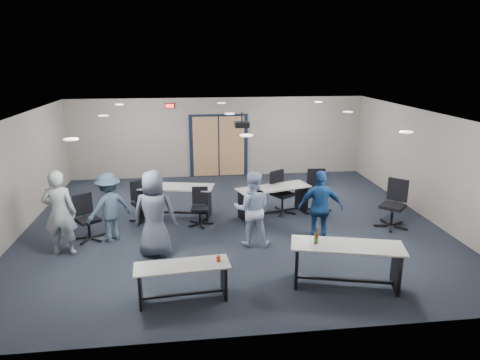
{
  "coord_description": "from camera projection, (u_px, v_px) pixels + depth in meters",
  "views": [
    {
      "loc": [
        -1.02,
        -9.93,
        4.02
      ],
      "look_at": [
        0.16,
        -0.3,
        1.21
      ],
      "focal_mm": 32.0,
      "sensor_mm": 36.0,
      "label": 1
    }
  ],
  "objects": [
    {
      "name": "floor",
      "position": [
        232.0,
        223.0,
        10.7
      ],
      "size": [
        10.0,
        10.0,
        0.0
      ],
      "primitive_type": "plane",
      "color": "black",
      "rests_on": "ground"
    },
    {
      "name": "back_wall",
      "position": [
        219.0,
        137.0,
        14.61
      ],
      "size": [
        10.0,
        0.04,
        2.7
      ],
      "primitive_type": "cube",
      "color": "gray",
      "rests_on": "floor"
    },
    {
      "name": "front_wall",
      "position": [
        265.0,
        253.0,
        6.03
      ],
      "size": [
        10.0,
        0.04,
        2.7
      ],
      "primitive_type": "cube",
      "color": "gray",
      "rests_on": "floor"
    },
    {
      "name": "left_wall",
      "position": [
        14.0,
        178.0,
        9.74
      ],
      "size": [
        0.04,
        9.0,
        2.7
      ],
      "primitive_type": "cube",
      "color": "gray",
      "rests_on": "floor"
    },
    {
      "name": "right_wall",
      "position": [
        427.0,
        165.0,
        10.91
      ],
      "size": [
        0.04,
        9.0,
        2.7
      ],
      "primitive_type": "cube",
      "color": "gray",
      "rests_on": "floor"
    },
    {
      "name": "ceiling",
      "position": [
        232.0,
        115.0,
        9.95
      ],
      "size": [
        10.0,
        9.0,
        0.04
      ],
      "primitive_type": "cube",
      "color": "silver",
      "rests_on": "back_wall"
    },
    {
      "name": "double_door",
      "position": [
        219.0,
        146.0,
        14.66
      ],
      "size": [
        2.0,
        0.07,
        2.2
      ],
      "color": "black",
      "rests_on": "back_wall"
    },
    {
      "name": "exit_sign",
      "position": [
        170.0,
        106.0,
        14.07
      ],
      "size": [
        0.32,
        0.07,
        0.18
      ],
      "color": "black",
      "rests_on": "back_wall"
    },
    {
      "name": "ceiling_projector",
      "position": [
        242.0,
        124.0,
        10.54
      ],
      "size": [
        0.35,
        0.32,
        0.37
      ],
      "color": "black",
      "rests_on": "ceiling"
    },
    {
      "name": "ceiling_can_lights",
      "position": [
        231.0,
        115.0,
        10.2
      ],
      "size": [
        6.24,
        5.74,
        0.02
      ],
      "primitive_type": null,
      "color": "silver",
      "rests_on": "ceiling"
    },
    {
      "name": "table_front_left",
      "position": [
        183.0,
        276.0,
        7.24
      ],
      "size": [
        1.64,
        0.66,
        0.75
      ],
      "rotation": [
        0.0,
        0.0,
        0.08
      ],
      "color": "#B5B2AA",
      "rests_on": "floor"
    },
    {
      "name": "table_front_right",
      "position": [
        346.0,
        258.0,
        7.65
      ],
      "size": [
        2.08,
        1.14,
        1.1
      ],
      "rotation": [
        0.0,
        0.0,
        -0.26
      ],
      "color": "#B5B2AA",
      "rests_on": "floor"
    },
    {
      "name": "table_back_left",
      "position": [
        174.0,
        196.0,
        11.0
      ],
      "size": [
        2.13,
        1.08,
        0.83
      ],
      "rotation": [
        0.0,
        0.0,
        -0.21
      ],
      "color": "#B5B2AA",
      "rests_on": "floor"
    },
    {
      "name": "table_back_right",
      "position": [
        274.0,
        196.0,
        11.06
      ],
      "size": [
        2.03,
        1.19,
        0.78
      ],
      "rotation": [
        0.0,
        0.0,
        0.3
      ],
      "color": "#B5B2AA",
      "rests_on": "floor"
    },
    {
      "name": "chair_back_a",
      "position": [
        143.0,
        202.0,
        10.65
      ],
      "size": [
        0.9,
        0.9,
        1.05
      ],
      "primitive_type": null,
      "rotation": [
        0.0,
        0.0,
        0.52
      ],
      "color": "black",
      "rests_on": "floor"
    },
    {
      "name": "chair_back_b",
      "position": [
        200.0,
        207.0,
        10.48
      ],
      "size": [
        0.63,
        0.63,
        0.93
      ],
      "primitive_type": null,
      "rotation": [
        0.0,
        0.0,
        -0.09
      ],
      "color": "black",
      "rests_on": "floor"
    },
    {
      "name": "chair_back_c",
      "position": [
        283.0,
        193.0,
        11.28
      ],
      "size": [
        0.97,
        0.97,
        1.12
      ],
      "primitive_type": null,
      "rotation": [
        0.0,
        0.0,
        0.57
      ],
      "color": "black",
      "rests_on": "floor"
    },
    {
      "name": "chair_back_d",
      "position": [
        317.0,
        192.0,
        11.32
      ],
      "size": [
        0.77,
        0.77,
        1.14
      ],
      "primitive_type": null,
      "rotation": [
        0.0,
        0.0,
        -0.09
      ],
      "color": "black",
      "rests_on": "floor"
    },
    {
      "name": "chair_loose_left",
      "position": [
        88.0,
        218.0,
        9.62
      ],
      "size": [
        0.9,
        0.9,
        1.03
      ],
      "primitive_type": null,
      "rotation": [
        0.0,
        0.0,
        0.6
      ],
      "color": "black",
      "rests_on": "floor"
    },
    {
      "name": "chair_loose_right",
      "position": [
        393.0,
        204.0,
        10.3
      ],
      "size": [
        1.04,
        1.04,
        1.17
      ],
      "primitive_type": null,
      "rotation": [
        0.0,
        0.0,
        -0.79
      ],
      "color": "black",
      "rests_on": "floor"
    },
    {
      "name": "person_gray",
      "position": [
        60.0,
        213.0,
        8.79
      ],
      "size": [
        0.68,
        0.45,
        1.83
      ],
      "primitive_type": "imported",
      "rotation": [
        0.0,
        0.0,
        3.12
      ],
      "color": "#939DA0",
      "rests_on": "floor"
    },
    {
      "name": "person_plaid",
      "position": [
        154.0,
        213.0,
        8.78
      ],
      "size": [
        0.98,
        0.72,
        1.83
      ],
      "primitive_type": "imported",
      "rotation": [
        0.0,
        0.0,
        2.97
      ],
      "color": "#4E586B",
      "rests_on": "floor"
    },
    {
      "name": "person_lightblue",
      "position": [
        252.0,
        209.0,
        9.27
      ],
      "size": [
        0.89,
        0.74,
        1.67
      ],
      "primitive_type": "imported",
      "rotation": [
        0.0,
        0.0,
        3.01
      ],
      "color": "#B9CEF5",
      "rests_on": "floor"
    },
    {
      "name": "person_navy",
      "position": [
        320.0,
        208.0,
        9.34
      ],
      "size": [
        1.02,
        0.53,
        1.67
      ],
      "primitive_type": "imported",
      "rotation": [
        0.0,
        0.0,
        3.01
      ],
      "color": "navy",
      "rests_on": "floor"
    },
    {
      "name": "person_back",
      "position": [
        109.0,
        207.0,
        9.52
      ],
      "size": [
        1.17,
        1.06,
        1.58
      ],
      "primitive_type": "imported",
      "rotation": [
        0.0,
        0.0,
        3.76
      ],
      "color": "#364B61",
      "rests_on": "floor"
    }
  ]
}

